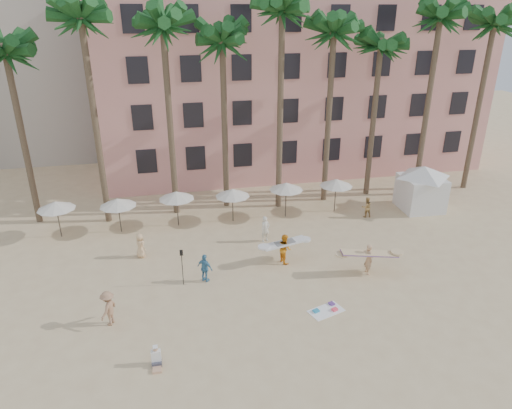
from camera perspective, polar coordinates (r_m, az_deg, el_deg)
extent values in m
plane|color=#D1B789|center=(23.62, 4.87, -14.54)|extent=(120.00, 120.00, 0.00)
cube|color=#E4998B|center=(46.07, 4.16, 15.12)|extent=(35.00, 14.00, 16.00)
cylinder|color=brown|center=(35.51, -27.04, 6.94)|extent=(0.44, 0.44, 12.00)
cylinder|color=brown|center=(33.36, -19.36, 9.04)|extent=(0.44, 0.44, 14.00)
cylinder|color=brown|center=(33.66, -10.67, 9.62)|extent=(0.44, 0.44, 13.50)
cylinder|color=brown|center=(34.60, -3.94, 9.48)|extent=(0.44, 0.44, 12.50)
cylinder|color=brown|center=(34.22, 3.03, 11.06)|extent=(0.44, 0.44, 14.50)
cylinder|color=brown|center=(36.08, 9.04, 10.23)|extent=(0.44, 0.44, 13.00)
cylinder|color=brown|center=(38.23, 14.41, 9.75)|extent=(0.44, 0.44, 12.00)
cylinder|color=brown|center=(39.13, 20.56, 10.82)|extent=(0.44, 0.44, 14.00)
cylinder|color=brown|center=(42.44, 25.97, 10.49)|extent=(0.44, 0.44, 13.50)
cylinder|color=#332B23|center=(33.77, -23.44, -1.80)|extent=(0.07, 0.07, 2.50)
cone|color=silver|center=(33.35, -23.74, -0.09)|extent=(2.50, 2.50, 0.55)
cylinder|color=#332B23|center=(33.08, -16.69, -1.41)|extent=(0.07, 0.07, 2.40)
cone|color=silver|center=(32.68, -16.90, 0.27)|extent=(2.50, 2.50, 0.55)
cylinder|color=#332B23|center=(33.11, -9.80, -0.61)|extent=(0.07, 0.07, 2.50)
cone|color=silver|center=(32.69, -9.93, 1.15)|extent=(2.50, 2.50, 0.55)
cylinder|color=#332B23|center=(33.38, -2.93, -0.17)|extent=(0.07, 0.07, 2.40)
cone|color=silver|center=(32.98, -2.96, 1.50)|extent=(2.50, 2.50, 0.55)
cylinder|color=#332B23|center=(34.07, 3.74, 0.49)|extent=(0.07, 0.07, 2.60)
cone|color=silver|center=(33.64, 3.79, 2.29)|extent=(2.50, 2.50, 0.55)
cylinder|color=#332B23|center=(35.51, 9.88, 1.06)|extent=(0.07, 0.07, 2.50)
cone|color=silver|center=(35.12, 10.00, 2.72)|extent=(2.50, 2.50, 0.55)
cube|color=silver|center=(37.64, 19.88, 1.35)|extent=(3.13, 3.13, 2.60)
cone|color=silver|center=(37.06, 20.25, 3.86)|extent=(4.69, 4.69, 0.90)
cube|color=white|center=(24.59, 8.76, -13.00)|extent=(2.02, 1.51, 0.02)
cube|color=teal|center=(24.42, 7.53, -13.03)|extent=(0.36, 0.33, 0.10)
cube|color=#FF465B|center=(24.65, 9.81, -12.79)|extent=(0.33, 0.30, 0.12)
cube|color=#5C3683|center=(25.07, 9.43, -12.12)|extent=(0.34, 0.37, 0.08)
imported|color=tan|center=(27.71, 13.91, -6.63)|extent=(0.52, 0.74, 1.92)
cube|color=#DAB988|center=(27.53, 13.99, -5.94)|extent=(3.39, 1.17, 0.39)
imported|color=orange|center=(28.13, 3.59, -5.50)|extent=(0.89, 1.04, 1.87)
cube|color=silver|center=(27.96, 3.61, -4.83)|extent=(2.81, 1.16, 0.29)
imported|color=#AE8348|center=(35.15, 13.65, -0.32)|extent=(0.78, 0.61, 1.58)
imported|color=tan|center=(29.59, -14.26, -5.00)|extent=(0.88, 0.93, 1.60)
imported|color=teal|center=(26.38, -6.39, -7.90)|extent=(1.03, 0.99, 1.72)
imported|color=beige|center=(30.54, 1.18, -3.09)|extent=(0.78, 0.67, 1.80)
imported|color=#A27656|center=(24.06, -17.97, -12.23)|extent=(1.14, 1.38, 1.85)
cylinder|color=black|center=(26.15, -9.18, -7.89)|extent=(0.04, 0.04, 2.10)
cube|color=black|center=(25.66, -9.32, -5.97)|extent=(0.18, 0.03, 0.35)
cube|color=#3F3F4C|center=(21.67, -12.29, -18.78)|extent=(0.43, 0.40, 0.23)
cube|color=tan|center=(21.46, -12.26, -19.49)|extent=(0.38, 0.43, 0.12)
cube|color=white|center=(21.47, -12.38, -17.97)|extent=(0.42, 0.25, 0.53)
sphere|color=tan|center=(21.22, -12.47, -17.18)|extent=(0.23, 0.23, 0.23)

